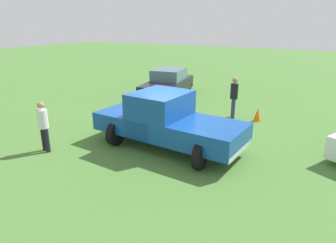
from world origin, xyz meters
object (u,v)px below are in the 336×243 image
Objects in this scene: sedan_near at (168,84)px; traffic_cone at (258,115)px; pickup_truck at (165,119)px; person_visitor at (234,95)px; person_bystander at (43,124)px.

sedan_near is 5.81m from traffic_cone.
pickup_truck is 1.13× the size of sedan_near.
person_bystander is at bearing -148.10° from person_visitor.
traffic_cone is at bearing -30.12° from person_bystander.
person_visitor is (-6.26, 4.28, 0.08)m from person_bystander.
person_bystander is 2.98× the size of traffic_cone.
person_bystander is 0.93× the size of person_visitor.
person_bystander is (8.46, 0.06, 0.23)m from sedan_near.
traffic_cone is at bearing 60.05° from sedan_near.
pickup_truck reaches higher than traffic_cone.
pickup_truck reaches higher than sedan_near.
person_bystander reaches higher than traffic_cone.
person_visitor reaches higher than person_bystander.
sedan_near is 2.77× the size of person_bystander.
person_visitor reaches higher than sedan_near.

